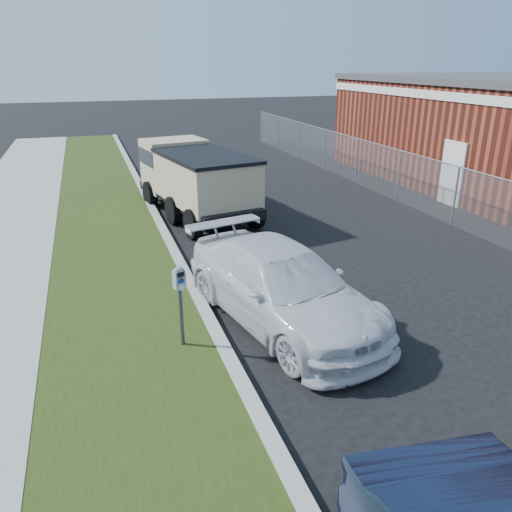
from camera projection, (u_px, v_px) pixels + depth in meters
name	position (u px, v px, depth m)	size (l,w,h in m)	color
ground	(337.00, 311.00, 10.15)	(120.00, 120.00, 0.00)	black
streetside	(49.00, 305.00, 10.24)	(6.12, 50.00, 0.15)	gray
chainlink_fence	(400.00, 166.00, 17.65)	(0.06, 30.06, 30.00)	slate
parking_meter	(180.00, 289.00, 8.33)	(0.23, 0.19, 1.45)	#3F4247
white_wagon	(281.00, 285.00, 9.58)	(2.05, 5.05, 1.47)	silver
dump_truck	(194.00, 177.00, 16.12)	(3.11, 5.94, 2.22)	black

